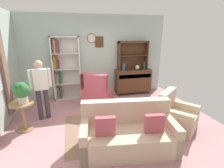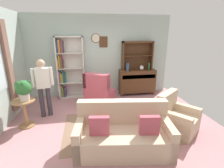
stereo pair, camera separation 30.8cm
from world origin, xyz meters
name	(u,v)px [view 1 (the left image)]	position (x,y,z in m)	size (l,w,h in m)	color
ground_plane	(110,122)	(0.00, 0.00, -0.01)	(5.40, 4.60, 0.02)	#B27A7F
wall_back	(96,56)	(0.00, 2.13, 1.41)	(5.00, 0.09, 2.80)	#ADC1B7
area_rug	(121,127)	(0.20, -0.30, 0.00)	(2.63, 1.74, 0.01)	#846651
bookshelf	(64,69)	(-1.12, 1.95, 1.05)	(0.90, 0.30, 2.10)	silver
sideboard	(133,80)	(1.31, 1.86, 0.51)	(1.30, 0.45, 0.92)	#4C2D19
sideboard_hutch	(133,51)	(1.31, 1.97, 1.56)	(1.10, 0.26, 1.00)	#4C2D19
vase_tall	(124,67)	(0.92, 1.78, 1.05)	(0.11, 0.11, 0.26)	#33476B
vase_round	(137,67)	(1.44, 1.79, 1.01)	(0.15, 0.15, 0.17)	beige
bottle_wine	(144,66)	(1.70, 1.77, 1.06)	(0.07, 0.07, 0.27)	#194223
couch_floral	(128,133)	(0.11, -1.04, 0.31)	(1.90, 1.09, 0.90)	#C6AD8E
armchair_floral	(176,116)	(1.48, -0.62, 0.29)	(1.07, 1.08, 0.88)	#C6AD8E
wingback_chair	(97,93)	(-0.16, 1.13, 0.38)	(1.07, 1.08, 1.05)	#B74C5B
plant_stand	(23,113)	(-2.03, 0.13, 0.42)	(0.52, 0.52, 0.68)	#997047
potted_plant_large	(22,91)	(-1.97, 0.11, 0.97)	(0.35, 0.35, 0.49)	beige
person_reading	(41,86)	(-1.65, 0.60, 0.91)	(0.52, 0.28, 1.56)	#38333D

